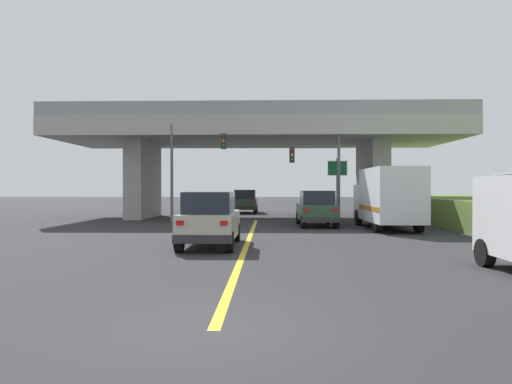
# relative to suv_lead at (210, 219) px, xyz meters

# --- Properties ---
(ground) EXTENTS (160.00, 160.00, 0.00)m
(ground) POSITION_rel_suv_lead_xyz_m (1.32, 16.57, -1.01)
(ground) COLOR #2B2B2D
(overpass_bridge) EXTENTS (28.01, 9.77, 7.64)m
(overpass_bridge) POSITION_rel_suv_lead_xyz_m (1.32, 16.57, 4.51)
(overpass_bridge) COLOR #A8A59E
(overpass_bridge) RESTS_ON ground
(lane_divider_stripe) EXTENTS (0.20, 23.89, 0.01)m
(lane_divider_stripe) POSITION_rel_suv_lead_xyz_m (1.32, 1.97, -1.01)
(lane_divider_stripe) COLOR yellow
(lane_divider_stripe) RESTS_ON ground
(suv_lead) EXTENTS (1.96, 4.50, 2.02)m
(suv_lead) POSITION_rel_suv_lead_xyz_m (0.00, 0.00, 0.00)
(suv_lead) COLOR #B7B29E
(suv_lead) RESTS_ON ground
(suv_crossing) EXTENTS (2.07, 4.36, 2.02)m
(suv_crossing) POSITION_rel_suv_lead_xyz_m (4.86, 9.22, -0.00)
(suv_crossing) COLOR #2D4C33
(suv_crossing) RESTS_ON ground
(box_truck) EXTENTS (2.33, 6.85, 3.18)m
(box_truck) POSITION_rel_suv_lead_xyz_m (8.41, 7.45, 0.65)
(box_truck) COLOR silver
(box_truck) RESTS_ON ground
(sedan_oncoming) EXTENTS (2.06, 4.56, 2.02)m
(sedan_oncoming) POSITION_rel_suv_lead_xyz_m (0.14, 23.11, 0.00)
(sedan_oncoming) COLOR #2D4C33
(sedan_oncoming) RESTS_ON ground
(traffic_signal_nearside) EXTENTS (3.18, 0.36, 5.59)m
(traffic_signal_nearside) POSITION_rel_suv_lead_xyz_m (5.50, 12.01, 2.46)
(traffic_signal_nearside) COLOR #56595E
(traffic_signal_nearside) RESTS_ON ground
(traffic_signal_farside) EXTENTS (3.51, 0.36, 6.14)m
(traffic_signal_farside) POSITION_rel_suv_lead_xyz_m (-2.80, 11.74, 2.95)
(traffic_signal_farside) COLOR #56595E
(traffic_signal_farside) RESTS_ON ground
(highway_sign) EXTENTS (1.32, 0.17, 4.18)m
(highway_sign) POSITION_rel_suv_lead_xyz_m (6.83, 14.43, 1.99)
(highway_sign) COLOR slate
(highway_sign) RESTS_ON ground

